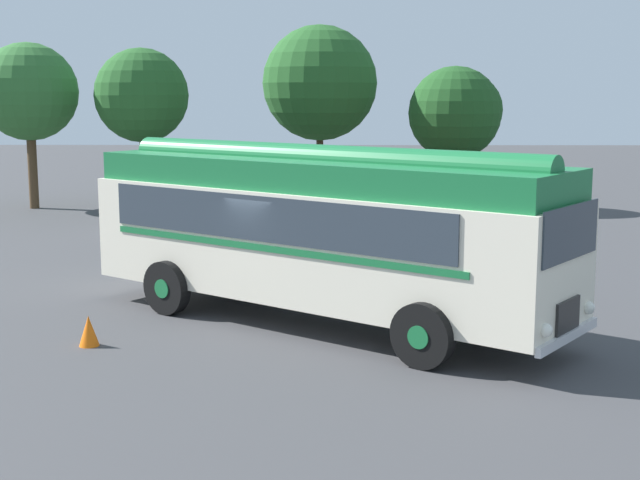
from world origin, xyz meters
The scene contains 11 objects.
ground_plane centered at (0.00, 0.00, 0.00)m, with size 120.00×120.00×0.00m, color #3D3D3F.
vintage_bus centered at (0.55, -0.28, 1.89)m, with size 9.56×7.96×3.49m.
car_near_left centered at (-4.67, 11.83, 0.85)m, with size 2.33×4.37×1.66m.
car_mid_left centered at (-1.98, 12.17, 0.85)m, with size 2.36×4.38×1.66m.
car_mid_right centered at (0.86, 12.10, 0.85)m, with size 2.08×4.26×1.66m.
car_far_right centered at (3.59, 12.20, 0.85)m, with size 2.34×4.37×1.66m.
tree_far_left centered at (-10.81, 17.13, 4.52)m, with size 3.74×3.74×6.37m.
tree_left_of_centre centered at (-6.40, 17.09, 4.38)m, with size 3.58×3.58×6.16m.
tree_centre centered at (0.34, 18.55, 4.85)m, with size 4.56×4.56×7.12m.
tree_right_of_centre centered at (5.71, 17.43, 3.72)m, with size 3.62×3.58×5.49m.
traffic_cone centered at (-3.54, -1.93, 0.28)m, with size 0.36×0.36×0.55m, color orange.
Camera 1 is at (0.74, -17.24, 4.46)m, focal length 50.00 mm.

